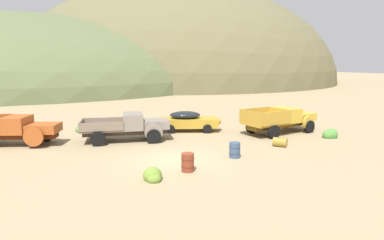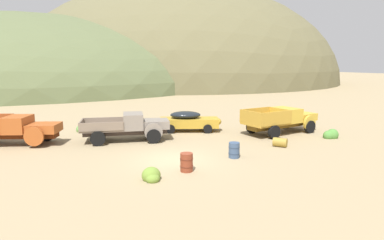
{
  "view_description": "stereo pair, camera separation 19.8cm",
  "coord_description": "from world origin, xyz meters",
  "px_view_note": "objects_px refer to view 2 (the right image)",
  "views": [
    {
      "loc": [
        -5.2,
        -16.52,
        5.22
      ],
      "look_at": [
        2.41,
        3.68,
        1.48
      ],
      "focal_mm": 30.64,
      "sensor_mm": 36.0,
      "label": 1
    },
    {
      "loc": [
        -5.01,
        -16.59,
        5.22
      ],
      "look_at": [
        2.41,
        3.68,
        1.48
      ],
      "focal_mm": 30.64,
      "sensor_mm": 36.0,
      "label": 2
    }
  ],
  "objects_px": {
    "truck_oxide_orange": "(15,129)",
    "truck_primer_gray": "(132,126)",
    "truck_faded_yellow": "(285,119)",
    "oil_drum_by_truck": "(234,150)",
    "oil_drum_tipped": "(280,142)",
    "car_mustard": "(191,121)",
    "oil_drum_spare": "(187,162)"
  },
  "relations": [
    {
      "from": "oil_drum_spare",
      "to": "oil_drum_by_truck",
      "type": "xyz_separation_m",
      "value": [
        3.28,
        1.31,
        -0.02
      ]
    },
    {
      "from": "truck_faded_yellow",
      "to": "oil_drum_tipped",
      "type": "height_order",
      "value": "truck_faded_yellow"
    },
    {
      "from": "truck_faded_yellow",
      "to": "truck_primer_gray",
      "type": "bearing_deg",
      "value": 162.07
    },
    {
      "from": "oil_drum_by_truck",
      "to": "car_mustard",
      "type": "bearing_deg",
      "value": 88.43
    },
    {
      "from": "truck_oxide_orange",
      "to": "oil_drum_by_truck",
      "type": "distance_m",
      "value": 14.1
    },
    {
      "from": "car_mustard",
      "to": "truck_faded_yellow",
      "type": "distance_m",
      "value": 7.18
    },
    {
      "from": "car_mustard",
      "to": "oil_drum_spare",
      "type": "height_order",
      "value": "car_mustard"
    },
    {
      "from": "truck_primer_gray",
      "to": "oil_drum_spare",
      "type": "distance_m",
      "value": 7.53
    },
    {
      "from": "truck_faded_yellow",
      "to": "oil_drum_spare",
      "type": "bearing_deg",
      "value": -160.09
    },
    {
      "from": "truck_primer_gray",
      "to": "oil_drum_by_truck",
      "type": "bearing_deg",
      "value": -43.85
    },
    {
      "from": "truck_oxide_orange",
      "to": "truck_primer_gray",
      "type": "distance_m",
      "value": 7.45
    },
    {
      "from": "truck_primer_gray",
      "to": "truck_faded_yellow",
      "type": "xyz_separation_m",
      "value": [
        11.36,
        -1.32,
        0.03
      ]
    },
    {
      "from": "oil_drum_spare",
      "to": "truck_faded_yellow",
      "type": "bearing_deg",
      "value": 31.21
    },
    {
      "from": "truck_oxide_orange",
      "to": "truck_primer_gray",
      "type": "bearing_deg",
      "value": 6.76
    },
    {
      "from": "truck_primer_gray",
      "to": "oil_drum_by_truck",
      "type": "xyz_separation_m",
      "value": [
        4.61,
        -6.08,
        -0.55
      ]
    },
    {
      "from": "oil_drum_spare",
      "to": "truck_oxide_orange",
      "type": "bearing_deg",
      "value": 134.41
    },
    {
      "from": "car_mustard",
      "to": "oil_drum_spare",
      "type": "xyz_separation_m",
      "value": [
        -3.49,
        -9.04,
        -0.36
      ]
    },
    {
      "from": "truck_oxide_orange",
      "to": "car_mustard",
      "type": "xyz_separation_m",
      "value": [
        12.13,
        0.22,
        -0.22
      ]
    },
    {
      "from": "oil_drum_by_truck",
      "to": "truck_oxide_orange",
      "type": "bearing_deg",
      "value": 147.79
    },
    {
      "from": "truck_oxide_orange",
      "to": "truck_faded_yellow",
      "type": "xyz_separation_m",
      "value": [
        18.67,
        -2.75,
        -0.01
      ]
    },
    {
      "from": "oil_drum_spare",
      "to": "oil_drum_tipped",
      "type": "bearing_deg",
      "value": 19.29
    },
    {
      "from": "car_mustard",
      "to": "oil_drum_by_truck",
      "type": "bearing_deg",
      "value": -73.02
    },
    {
      "from": "car_mustard",
      "to": "oil_drum_by_truck",
      "type": "xyz_separation_m",
      "value": [
        -0.21,
        -7.73,
        -0.38
      ]
    },
    {
      "from": "car_mustard",
      "to": "oil_drum_spare",
      "type": "bearing_deg",
      "value": -92.53
    },
    {
      "from": "truck_oxide_orange",
      "to": "truck_primer_gray",
      "type": "height_order",
      "value": "truck_oxide_orange"
    },
    {
      "from": "truck_faded_yellow",
      "to": "oil_drum_by_truck",
      "type": "distance_m",
      "value": 8.28
    },
    {
      "from": "oil_drum_tipped",
      "to": "truck_faded_yellow",
      "type": "bearing_deg",
      "value": 51.15
    },
    {
      "from": "truck_faded_yellow",
      "to": "oil_drum_tipped",
      "type": "distance_m",
      "value": 4.64
    },
    {
      "from": "car_mustard",
      "to": "truck_faded_yellow",
      "type": "xyz_separation_m",
      "value": [
        6.54,
        -2.97,
        0.2
      ]
    },
    {
      "from": "truck_primer_gray",
      "to": "oil_drum_by_truck",
      "type": "distance_m",
      "value": 7.65
    },
    {
      "from": "truck_primer_gray",
      "to": "truck_faded_yellow",
      "type": "bearing_deg",
      "value": 2.34
    },
    {
      "from": "truck_primer_gray",
      "to": "truck_faded_yellow",
      "type": "height_order",
      "value": "truck_faded_yellow"
    }
  ]
}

